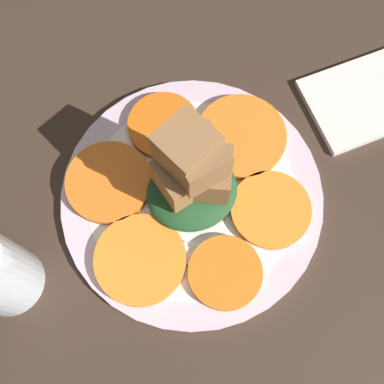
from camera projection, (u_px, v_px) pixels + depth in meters
The scene contains 11 objects.
table_slab at pixel (192, 201), 51.77cm from camera, with size 120.00×120.00×2.00cm, color #38281E.
plate at pixel (192, 197), 50.33cm from camera, with size 27.31×27.31×1.05cm.
carrot_slice_0 at pixel (227, 272), 46.80cm from camera, with size 7.31×7.31×0.93cm, color orange.
carrot_slice_1 at pixel (271, 210), 48.79cm from camera, with size 8.21×8.21×0.93cm, color orange.
carrot_slice_2 at pixel (241, 136), 51.39cm from camera, with size 9.68×9.68×0.93cm, color orange.
carrot_slice_3 at pixel (167, 124), 51.83cm from camera, with size 7.74×7.74×0.93cm, color #D76115.
carrot_slice_4 at pixel (109, 182), 49.74cm from camera, with size 8.93×8.93×0.93cm, color orange.
carrot_slice_5 at pixel (140, 260), 47.19cm from camera, with size 9.10×9.10×0.93cm, color orange.
center_pile at pixel (193, 175), 45.30cm from camera, with size 9.30×8.41×11.63cm.
fork at pixel (212, 250), 47.75cm from camera, with size 17.09×6.08×0.40cm.
napkin at pixel (378, 94), 54.31cm from camera, with size 16.21×9.73×0.80cm.
Camera 1 is at (-5.70, -14.32, 50.44)cm, focal length 45.00 mm.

